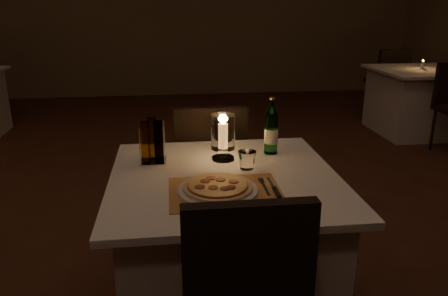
{
  "coord_description": "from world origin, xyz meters",
  "views": [
    {
      "loc": [
        0.03,
        -2.17,
        1.47
      ],
      "look_at": [
        0.26,
        -0.39,
        0.86
      ],
      "focal_mm": 35.0,
      "sensor_mm": 36.0,
      "label": 1
    }
  ],
  "objects": [
    {
      "name": "tumbler",
      "position": [
        0.37,
        -0.34,
        0.78
      ],
      "size": [
        0.08,
        0.08,
        0.08
      ],
      "primitive_type": null,
      "color": "white",
      "rests_on": "main_table"
    },
    {
      "name": "knife",
      "position": [
        0.44,
        -0.61,
        0.75
      ],
      "size": [
        0.02,
        0.22,
        0.01
      ],
      "color": "black",
      "rests_on": "placemat"
    },
    {
      "name": "plate",
      "position": [
        0.21,
        -0.59,
        0.75
      ],
      "size": [
        0.32,
        0.32,
        0.01
      ],
      "primitive_type": "cylinder",
      "color": "white",
      "rests_on": "placemat"
    },
    {
      "name": "pizza",
      "position": [
        0.21,
        -0.59,
        0.77
      ],
      "size": [
        0.28,
        0.28,
        0.02
      ],
      "color": "#D8B77F",
      "rests_on": "plate"
    },
    {
      "name": "fork",
      "position": [
        0.4,
        -0.55,
        0.75
      ],
      "size": [
        0.02,
        0.18,
        0.0
      ],
      "color": "silver",
      "rests_on": "placemat"
    },
    {
      "name": "floor",
      "position": [
        0.0,
        0.0,
        -0.01
      ],
      "size": [
        8.0,
        10.0,
        0.02
      ],
      "primitive_type": "cube",
      "color": "#4C2718",
      "rests_on": "ground"
    },
    {
      "name": "neighbor_table_right",
      "position": [
        2.86,
        2.44,
        0.37
      ],
      "size": [
        1.0,
        1.0,
        0.74
      ],
      "color": "silver",
      "rests_on": "ground"
    },
    {
      "name": "neighbor_candle_right",
      "position": [
        2.86,
        2.44,
        0.79
      ],
      "size": [
        0.03,
        0.03,
        0.11
      ],
      "color": "white",
      "rests_on": "neighbor_table_right"
    },
    {
      "name": "neighbor_chair_rb",
      "position": [
        2.86,
        3.16,
        0.55
      ],
      "size": [
        0.42,
        0.42,
        0.9
      ],
      "color": "black",
      "rests_on": "ground"
    },
    {
      "name": "hurricane_candle",
      "position": [
        0.27,
        -0.2,
        0.87
      ],
      "size": [
        0.12,
        0.12,
        0.22
      ],
      "color": "white",
      "rests_on": "main_table"
    },
    {
      "name": "placemat",
      "position": [
        0.24,
        -0.59,
        0.74
      ],
      "size": [
        0.45,
        0.34,
        0.0
      ],
      "primitive_type": "cube",
      "color": "#AC743B",
      "rests_on": "main_table"
    },
    {
      "name": "chair_far",
      "position": [
        0.26,
        0.31,
        0.55
      ],
      "size": [
        0.42,
        0.42,
        0.9
      ],
      "color": "black",
      "rests_on": "ground"
    },
    {
      "name": "water_bottle",
      "position": [
        0.52,
        -0.14,
        0.86
      ],
      "size": [
        0.07,
        0.07,
        0.29
      ],
      "color": "#60B269",
      "rests_on": "main_table"
    },
    {
      "name": "main_table",
      "position": [
        0.26,
        -0.41,
        0.37
      ],
      "size": [
        1.0,
        1.0,
        0.74
      ],
      "color": "silver",
      "rests_on": "ground"
    },
    {
      "name": "cruet_caddy",
      "position": [
        -0.06,
        -0.2,
        0.84
      ],
      "size": [
        0.12,
        0.12,
        0.21
      ],
      "color": "white",
      "rests_on": "main_table"
    }
  ]
}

